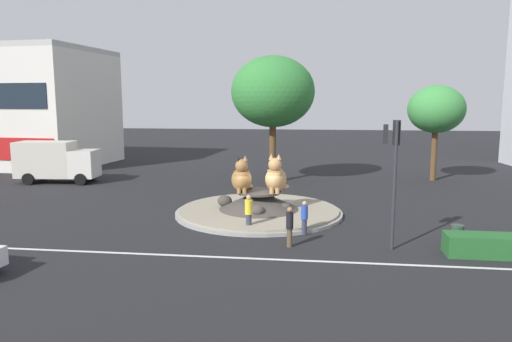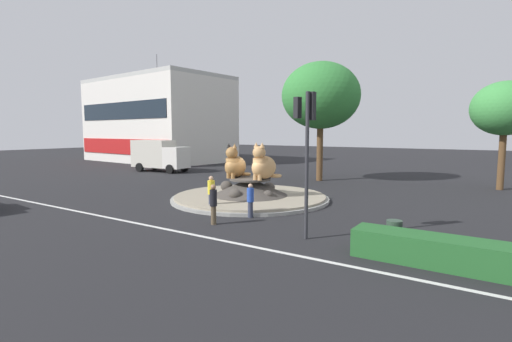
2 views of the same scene
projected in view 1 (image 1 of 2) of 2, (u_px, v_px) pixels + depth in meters
name	position (u px, v px, depth m)	size (l,w,h in m)	color
ground_plane	(259.00, 214.00, 26.82)	(160.00, 160.00, 0.00)	black
lane_centreline	(237.00, 258.00, 19.30)	(112.00, 0.20, 0.01)	silver
roundabout_island	(259.00, 206.00, 26.75)	(9.45, 9.45, 1.33)	gray
cat_statue_tabby	(242.00, 178.00, 26.37)	(1.44, 2.18, 2.08)	#9E703D
cat_statue_calico	(276.00, 178.00, 26.34)	(1.37, 2.15, 2.17)	tan
traffic_light_mast	(394.00, 156.00, 19.90)	(0.76, 0.48, 5.58)	#2D2D33
shophouse_block	(3.00, 107.00, 47.60)	(21.13, 13.39, 15.64)	silver
broadleaf_tree_behind_island	(273.00, 92.00, 36.27)	(6.45, 6.45, 9.82)	brown
second_tree_near_tower	(436.00, 110.00, 37.23)	(4.43, 4.43, 7.61)	brown
pedestrian_blue_shirt	(304.00, 217.00, 22.55)	(0.33, 0.33, 1.64)	#33384C
pedestrian_black_shirt	(290.00, 226.00, 20.61)	(0.32, 0.32, 1.80)	brown
pedestrian_yellow_shirt	(249.00, 212.00, 23.25)	(0.38, 0.38, 1.79)	#33384C
delivery_box_truck	(56.00, 161.00, 36.84)	(6.32, 2.92, 3.23)	silver
litter_bin	(457.00, 235.00, 21.04)	(0.56, 0.56, 0.90)	#2D4233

